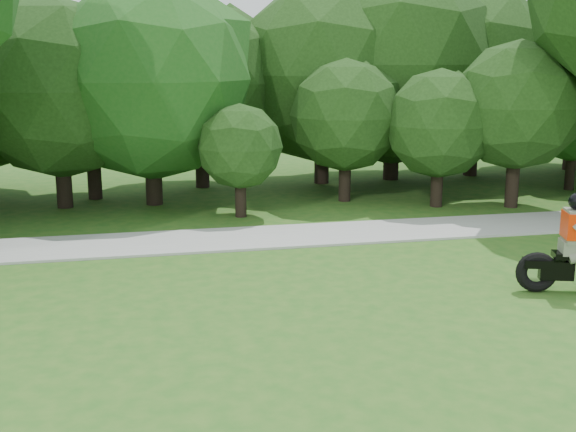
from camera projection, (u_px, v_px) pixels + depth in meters
name	position (u px, v px, depth m)	size (l,w,h in m)	color
ground	(437.00, 368.00, 10.51)	(100.00, 100.00, 0.00)	#255C1A
walkway	(308.00, 235.00, 18.14)	(60.00, 2.20, 0.06)	#989893
tree_line	(282.00, 78.00, 23.98)	(40.01, 12.50, 7.76)	black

